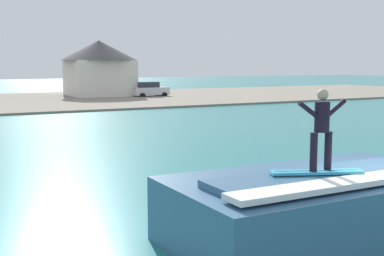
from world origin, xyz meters
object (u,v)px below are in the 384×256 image
at_px(surfer, 322,125).
at_px(surfboard, 316,172).
at_px(house_gabled_white, 99,66).
at_px(wave_crest, 316,206).
at_px(car_far_shore, 150,90).

bearing_deg(surfer, surfboard, 163.50).
relative_size(surfboard, house_gabled_white, 0.22).
bearing_deg(wave_crest, surfer, -124.61).
xyz_separation_m(surfboard, surfer, (0.09, -0.03, 1.01)).
distance_m(surfboard, house_gabled_white, 52.13).
distance_m(wave_crest, surfboard, 1.03).
bearing_deg(house_gabled_white, surfer, -102.87).
bearing_deg(wave_crest, surfboard, -134.27).
bearing_deg(house_gabled_white, surfboard, -102.97).
xyz_separation_m(wave_crest, house_gabled_white, (11.34, 50.40, 2.99)).
bearing_deg(wave_crest, house_gabled_white, 77.32).
height_order(wave_crest, house_gabled_white, house_gabled_white).
bearing_deg(surfboard, wave_crest, 45.73).
relative_size(surfer, house_gabled_white, 0.19).
xyz_separation_m(surfer, car_far_shore, (16.47, 46.99, -1.73)).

